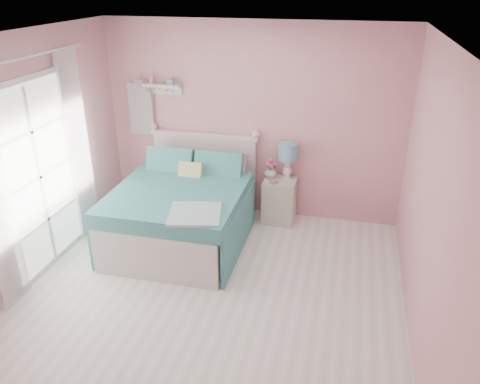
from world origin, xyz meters
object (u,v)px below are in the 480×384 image
at_px(table_lamp, 288,154).
at_px(nightstand, 279,200).
at_px(teacup, 274,181).
at_px(vase, 270,172).
at_px(bed, 183,211).

bearing_deg(table_lamp, nightstand, -145.46).
bearing_deg(teacup, vase, 114.25).
xyz_separation_m(bed, vase, (0.96, 0.78, 0.30)).
bearing_deg(teacup, bed, -149.04).
bearing_deg(nightstand, table_lamp, 34.54).
distance_m(nightstand, vase, 0.41).
distance_m(bed, vase, 1.27).
distance_m(table_lamp, teacup, 0.39).
relative_size(nightstand, teacup, 6.68).
distance_m(table_lamp, vase, 0.34).
height_order(bed, nightstand, bed).
bearing_deg(nightstand, bed, -145.77).
xyz_separation_m(vase, teacup, (0.07, -0.16, -0.05)).
xyz_separation_m(bed, table_lamp, (1.18, 0.80, 0.56)).
bearing_deg(table_lamp, vase, -173.41).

